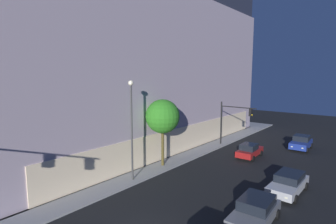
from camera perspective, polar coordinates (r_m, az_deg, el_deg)
The scene contains 8 objects.
modern_building at distance 38.65m, azimuth -10.84°, elevation 10.44°, with size 39.98×23.77×22.06m.
traffic_light_far_corner at distance 34.51m, azimuth 13.72°, elevation -1.08°, with size 0.39×4.78×5.61m.
street_lamp_sidewalk at distance 22.40m, azimuth -7.89°, elevation -1.52°, with size 0.44×0.44×8.56m.
sidewalk_tree at distance 25.91m, azimuth -1.17°, elevation -0.99°, with size 3.37×3.37×6.67m.
car_grey at distance 18.24m, azimuth 18.32°, elevation -19.58°, with size 4.64×2.39×1.57m.
car_silver at distance 23.34m, azimuth 24.58°, elevation -13.73°, with size 4.79×2.23×1.52m.
car_red at distance 31.23m, azimuth 17.19°, elevation -7.95°, with size 4.17×2.08×1.57m.
car_blue at distance 37.04m, azimuth 26.83°, elevation -5.89°, with size 4.32×2.28×1.69m.
Camera 1 is at (-9.36, -9.60, 9.08)m, focal length 28.20 mm.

